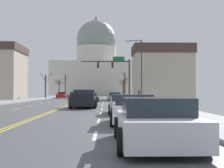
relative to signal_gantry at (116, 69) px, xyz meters
The scene contains 22 objects.
ground 14.20m from the signal_gantry, 114.06° to the right, with size 20.00×180.00×0.20m.
signal_gantry is the anchor object (origin of this frame).
street_lamp_right 12.89m from the signal_gantry, 78.71° to the right, with size 2.10×0.24×7.67m.
capitol_building 70.86m from the signal_gantry, 94.39° to the left, with size 32.62×20.66×30.95m.
sedan_near_00 6.25m from the signal_gantry, 93.34° to the right, with size 2.16×4.65×1.28m.
sedan_near_01 11.74m from the signal_gantry, 109.19° to the right, with size 2.06×4.50×1.26m.
sedan_near_02 18.13m from the signal_gantry, 102.00° to the right, with size 2.02×4.55×1.14m.
pickup_truck_near_03 24.29m from the signal_gantry, 98.45° to the right, with size 2.25×5.41×1.58m.
sedan_near_04 31.44m from the signal_gantry, 90.70° to the right, with size 2.09×4.63×1.23m.
sedan_near_05 37.86m from the signal_gantry, 90.52° to the right, with size 2.14×4.33×1.30m.
sedan_near_06 43.60m from the signal_gantry, 90.33° to the right, with size 2.12×4.53×1.28m.
sedan_oncoming_00 10.22m from the signal_gantry, 141.17° to the left, with size 2.14×4.48×1.32m.
sedan_oncoming_01 19.20m from the signal_gantry, 125.40° to the left, with size 2.02×4.66×1.30m.
flank_building_01 16.53m from the signal_gantry, 53.28° to the left, with size 12.02×8.42×10.79m.
bare_tree_00 19.33m from the signal_gantry, 82.18° to the left, with size 1.50×2.46×5.80m.
bare_tree_01 18.72m from the signal_gantry, 137.76° to the left, with size 2.51×1.18×5.06m.
bare_tree_02 38.03m from the signal_gantry, 85.16° to the left, with size 2.77×2.60×4.94m.
bare_tree_03 43.68m from the signal_gantry, 107.99° to the left, with size 2.14×2.03×6.25m.
bare_tree_04 28.69m from the signal_gantry, 84.05° to the left, with size 2.88×2.20×5.02m.
bare_tree_05 31.63m from the signal_gantry, 115.11° to the left, with size 2.36×2.01×4.38m.
pedestrian_00 6.52m from the signal_gantry, 48.39° to the right, with size 0.35×0.34×1.62m.
bicycle_parked 12.30m from the signal_gantry, 76.08° to the right, with size 0.12×1.77×0.85m.
Camera 1 is at (3.86, -39.78, 1.44)m, focal length 51.39 mm.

